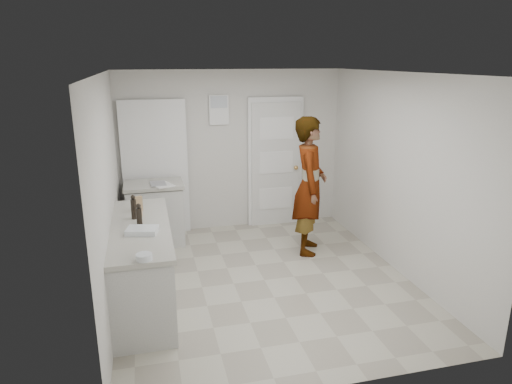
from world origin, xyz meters
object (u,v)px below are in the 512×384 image
object	(u,v)px
person	(310,186)
cake_mix_box	(138,204)
oil_cruet_b	(134,207)
spice_jar	(140,213)
baking_dish	(142,231)
egg_bowl	(144,257)
oil_cruet_a	(139,215)

from	to	relation	value
person	cake_mix_box	world-z (taller)	person
oil_cruet_b	spice_jar	bearing A→B (deg)	47.53
spice_jar	baking_dish	xyz separation A→B (m)	(0.02, -0.54, -0.02)
spice_jar	oil_cruet_b	xyz separation A→B (m)	(-0.06, -0.07, 0.09)
person	egg_bowl	world-z (taller)	person
oil_cruet_a	baking_dish	distance (m)	0.27
person	baking_dish	bearing A→B (deg)	138.11
oil_cruet_a	oil_cruet_b	bearing A→B (deg)	105.23
person	oil_cruet_a	bearing A→B (deg)	132.50
person	egg_bowl	size ratio (longest dim) A/B	13.23
baking_dish	cake_mix_box	bearing A→B (deg)	93.22
person	baking_dish	distance (m)	2.54
spice_jar	baking_dish	size ratio (longest dim) A/B	0.23
spice_jar	oil_cruet_a	xyz separation A→B (m)	(-0.01, -0.28, 0.07)
person	oil_cruet_a	distance (m)	2.46
spice_jar	egg_bowl	bearing A→B (deg)	-88.66
person	spice_jar	bearing A→B (deg)	126.20
oil_cruet_b	baking_dish	size ratio (longest dim) A/B	0.79
oil_cruet_a	oil_cruet_b	size ratio (longest dim) A/B	0.86
cake_mix_box	person	bearing A→B (deg)	-9.58
oil_cruet_a	baking_dish	xyz separation A→B (m)	(0.02, -0.26, -0.09)
baking_dish	egg_bowl	bearing A→B (deg)	-89.05
oil_cruet_b	baking_dish	bearing A→B (deg)	-80.09
oil_cruet_b	person	bearing A→B (deg)	16.53
cake_mix_box	egg_bowl	distance (m)	1.42
person	baking_dish	size ratio (longest dim) A/B	5.43
cake_mix_box	spice_jar	world-z (taller)	cake_mix_box
oil_cruet_a	egg_bowl	bearing A→B (deg)	-87.81
oil_cruet_b	egg_bowl	xyz separation A→B (m)	(0.09, -1.15, -0.11)
cake_mix_box	oil_cruet_b	distance (m)	0.28
cake_mix_box	oil_cruet_a	bearing A→B (deg)	-107.94
egg_bowl	cake_mix_box	bearing A→B (deg)	92.14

